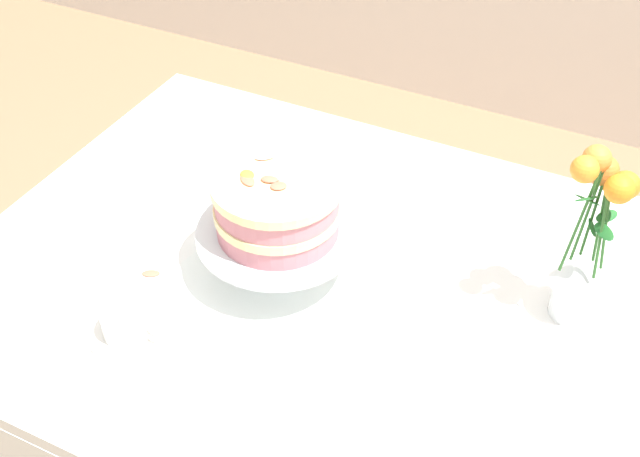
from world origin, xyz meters
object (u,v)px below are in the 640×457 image
(layer_cake, at_px, (277,205))
(flower_vase, at_px, (588,245))
(cake_stand, at_px, (278,237))
(teacup, at_px, (127,325))
(dining_table, at_px, (340,328))

(layer_cake, xyz_separation_m, flower_vase, (0.50, 0.13, -0.00))
(flower_vase, bearing_deg, cake_stand, -165.00)
(cake_stand, xyz_separation_m, teacup, (-0.15, -0.25, -0.06))
(dining_table, bearing_deg, flower_vase, 19.77)
(layer_cake, distance_m, flower_vase, 0.52)
(cake_stand, distance_m, layer_cake, 0.07)
(layer_cake, bearing_deg, cake_stand, 7.53)
(cake_stand, height_order, layer_cake, layer_cake)
(flower_vase, height_order, teacup, flower_vase)
(dining_table, relative_size, flower_vase, 4.15)
(cake_stand, height_order, flower_vase, flower_vase)
(cake_stand, bearing_deg, teacup, -121.13)
(teacup, bearing_deg, dining_table, 42.21)
(cake_stand, bearing_deg, dining_table, -0.43)
(layer_cake, bearing_deg, dining_table, -0.42)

